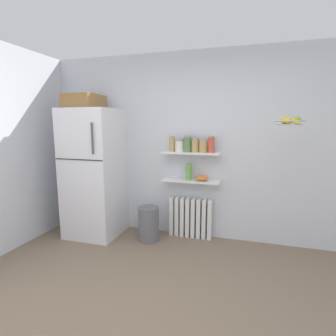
{
  "coord_description": "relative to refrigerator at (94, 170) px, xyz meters",
  "views": [
    {
      "loc": [
        0.68,
        -1.7,
        1.62
      ],
      "look_at": [
        -0.32,
        1.6,
        1.05
      ],
      "focal_mm": 28.58,
      "sensor_mm": 36.0,
      "label": 1
    }
  ],
  "objects": [
    {
      "name": "ground_plane",
      "position": [
        1.46,
        -1.14,
        -0.96
      ],
      "size": [
        7.04,
        7.04,
        0.0
      ],
      "primitive_type": "plane",
      "color": "#7A6651"
    },
    {
      "name": "back_wall",
      "position": [
        1.46,
        0.41,
        0.34
      ],
      "size": [
        7.04,
        0.1,
        2.6
      ],
      "primitive_type": "cube",
      "color": "silver",
      "rests_on": "ground_plane"
    },
    {
      "name": "refrigerator",
      "position": [
        0.0,
        0.0,
        0.0
      ],
      "size": [
        0.73,
        0.75,
        2.02
      ],
      "color": "silver",
      "rests_on": "ground_plane"
    },
    {
      "name": "radiator",
      "position": [
        1.38,
        0.28,
        -0.67
      ],
      "size": [
        0.61,
        0.12,
        0.57
      ],
      "color": "white",
      "rests_on": "ground_plane"
    },
    {
      "name": "wall_shelf_lower",
      "position": [
        1.38,
        0.25,
        -0.12
      ],
      "size": [
        0.8,
        0.22,
        0.02
      ],
      "primitive_type": "cube",
      "color": "white"
    },
    {
      "name": "wall_shelf_upper",
      "position": [
        1.38,
        0.25,
        0.27
      ],
      "size": [
        0.8,
        0.22,
        0.02
      ],
      "primitive_type": "cube",
      "color": "white"
    },
    {
      "name": "storage_jar_0",
      "position": [
        1.1,
        0.25,
        0.39
      ],
      "size": [
        0.08,
        0.08,
        0.21
      ],
      "color": "tan",
      "rests_on": "wall_shelf_upper"
    },
    {
      "name": "storage_jar_1",
      "position": [
        1.21,
        0.25,
        0.36
      ],
      "size": [
        0.12,
        0.12,
        0.17
      ],
      "color": "silver",
      "rests_on": "wall_shelf_upper"
    },
    {
      "name": "storage_jar_2",
      "position": [
        1.32,
        0.25,
        0.39
      ],
      "size": [
        0.11,
        0.11,
        0.22
      ],
      "color": "#5B7F4C",
      "rests_on": "wall_shelf_upper"
    },
    {
      "name": "storage_jar_3",
      "position": [
        1.43,
        0.25,
        0.38
      ],
      "size": [
        0.1,
        0.1,
        0.19
      ],
      "color": "tan",
      "rests_on": "wall_shelf_upper"
    },
    {
      "name": "storage_jar_4",
      "position": [
        1.54,
        0.25,
        0.37
      ],
      "size": [
        0.11,
        0.11,
        0.18
      ],
      "color": "tan",
      "rests_on": "wall_shelf_upper"
    },
    {
      "name": "storage_jar_5",
      "position": [
        1.65,
        0.25,
        0.39
      ],
      "size": [
        0.09,
        0.09,
        0.23
      ],
      "color": "#C64C38",
      "rests_on": "wall_shelf_upper"
    },
    {
      "name": "vase",
      "position": [
        1.35,
        0.25,
        0.0
      ],
      "size": [
        0.08,
        0.08,
        0.23
      ],
      "primitive_type": "cylinder",
      "color": "#66A84C",
      "rests_on": "wall_shelf_lower"
    },
    {
      "name": "shelf_bowl",
      "position": [
        1.53,
        0.25,
        -0.07
      ],
      "size": [
        0.17,
        0.17,
        0.08
      ],
      "primitive_type": "ellipsoid",
      "color": "orange",
      "rests_on": "wall_shelf_lower"
    },
    {
      "name": "trash_bin",
      "position": [
        0.84,
        -0.01,
        -0.72
      ],
      "size": [
        0.29,
        0.29,
        0.48
      ],
      "primitive_type": "cylinder",
      "color": "slate",
      "rests_on": "ground_plane"
    },
    {
      "name": "hanging_fruit_basket",
      "position": [
        2.54,
        -0.19,
        0.69
      ],
      "size": [
        0.31,
        0.31,
        0.1
      ],
      "color": "#B2B2B7"
    }
  ]
}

